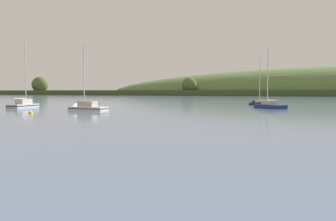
# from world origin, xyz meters

# --- Properties ---
(sailboat_near_mooring) EXTENTS (6.79, 4.98, 10.99)m
(sailboat_near_mooring) POSITION_xyz_m (-7.79, 77.42, 0.18)
(sailboat_near_mooring) COLOR #232328
(sailboat_near_mooring) RESTS_ON ground
(sailboat_midwater_white) EXTENTS (6.84, 2.62, 10.81)m
(sailboat_midwater_white) POSITION_xyz_m (-24.65, 41.77, 0.30)
(sailboat_midwater_white) COLOR white
(sailboat_midwater_white) RESTS_ON ground
(sailboat_far_left) EXTENTS (4.41, 7.89, 13.05)m
(sailboat_far_left) POSITION_xyz_m (-40.91, 44.33, 0.26)
(sailboat_far_left) COLOR #ADB2BC
(sailboat_far_left) RESTS_ON ground
(sailboat_outer_reach) EXTENTS (7.11, 6.93, 11.88)m
(sailboat_outer_reach) POSITION_xyz_m (-2.77, 64.43, 0.17)
(sailboat_outer_reach) COLOR navy
(sailboat_outer_reach) RESTS_ON ground
(mooring_buoy_foreground) EXTENTS (0.61, 0.61, 0.69)m
(mooring_buoy_foreground) POSITION_xyz_m (-25.97, 33.04, 0.00)
(mooring_buoy_foreground) COLOR yellow
(mooring_buoy_foreground) RESTS_ON ground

